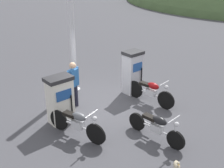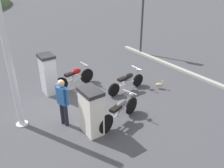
# 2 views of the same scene
# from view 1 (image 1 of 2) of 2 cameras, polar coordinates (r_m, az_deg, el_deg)

# --- Properties ---
(ground_plane) EXTENTS (120.00, 120.00, 0.00)m
(ground_plane) POSITION_cam_1_polar(r_m,az_deg,el_deg) (10.19, -1.77, -4.60)
(ground_plane) COLOR #424247
(fuel_pump_near) EXTENTS (0.62, 0.85, 1.57)m
(fuel_pump_near) POSITION_cam_1_polar(r_m,az_deg,el_deg) (9.09, -10.39, -3.08)
(fuel_pump_near) COLOR silver
(fuel_pump_near) RESTS_ON ground
(fuel_pump_far) EXTENTS (0.63, 0.73, 1.69)m
(fuel_pump_far) POSITION_cam_1_polar(r_m,az_deg,el_deg) (10.97, 4.14, 2.44)
(fuel_pump_far) COLOR silver
(fuel_pump_far) RESTS_ON ground
(motorcycle_near_pump) EXTENTS (2.01, 0.70, 0.97)m
(motorcycle_near_pump) POSITION_cam_1_polar(r_m,az_deg,el_deg) (8.41, -7.02, -7.73)
(motorcycle_near_pump) COLOR black
(motorcycle_near_pump) RESTS_ON ground
(motorcycle_far_pump) EXTENTS (2.03, 0.56, 0.97)m
(motorcycle_far_pump) POSITION_cam_1_polar(r_m,az_deg,el_deg) (10.34, 7.81, -1.47)
(motorcycle_far_pump) COLOR black
(motorcycle_far_pump) RESTS_ON ground
(motorcycle_extra) EXTENTS (1.96, 0.56, 0.92)m
(motorcycle_extra) POSITION_cam_1_polar(r_m,az_deg,el_deg) (8.36, 8.97, -8.40)
(motorcycle_extra) COLOR black
(motorcycle_extra) RESTS_ON ground
(attendant_person) EXTENTS (0.29, 0.57, 1.69)m
(attendant_person) POSITION_cam_1_polar(r_m,az_deg,el_deg) (9.86, -7.76, 0.42)
(attendant_person) COLOR #1E1E2D
(attendant_person) RESTS_ON ground
(wandering_duck) EXTENTS (0.34, 0.35, 0.40)m
(wandering_duck) POSITION_cam_1_polar(r_m,az_deg,el_deg) (7.44, 12.93, -15.69)
(wandering_duck) COLOR tan
(wandering_duck) RESTS_ON ground
(canopy_support_pole) EXTENTS (0.40, 0.40, 4.16)m
(canopy_support_pole) POSITION_cam_1_polar(r_m,az_deg,el_deg) (10.91, -7.96, 8.47)
(canopy_support_pole) COLOR silver
(canopy_support_pole) RESTS_ON ground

